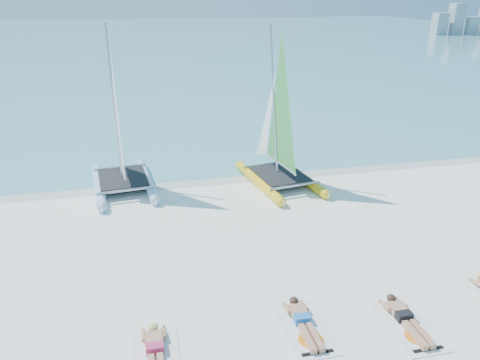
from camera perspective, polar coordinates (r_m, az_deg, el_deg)
The scene contains 11 objects.
ground at distance 13.98m, azimuth 1.26°, elevation -8.03°, with size 140.00×140.00×0.00m, color white.
sea at distance 75.12m, azimuth -10.67°, elevation 16.42°, with size 140.00×115.00×0.01m, color #6EB2B8.
wet_sand_strip at distance 18.84m, azimuth -2.70°, elevation 0.23°, with size 140.00×1.40×0.01m, color beige.
distant_skyline at distance 93.10m, azimuth 26.18°, elevation 16.89°, with size 14.00×2.00×5.00m.
catamaran_blue at distance 18.02m, azimuth -14.55°, elevation 4.67°, with size 2.60×4.70×6.15m.
catamaran_yellow at distance 18.18m, azimuth 4.39°, elevation 5.77°, with size 2.79×4.90×6.10m.
sunbather_a at distance 10.45m, azimuth -10.33°, elevation -19.69°, with size 0.37×1.73×0.26m.
towel_b at distance 11.03m, azimuth 7.97°, elevation -17.61°, with size 1.00×1.85×0.02m, color white.
sunbather_b at distance 11.10m, azimuth 7.65°, elevation -16.57°, with size 0.37×1.73×0.26m.
towel_c at distance 11.65m, azimuth 19.89°, elevation -16.45°, with size 1.00×1.85×0.02m, color white.
sunbather_c at distance 11.71m, azimuth 19.46°, elevation -15.49°, with size 0.37×1.73×0.26m.
Camera 1 is at (-2.91, -11.73, 7.03)m, focal length 35.00 mm.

